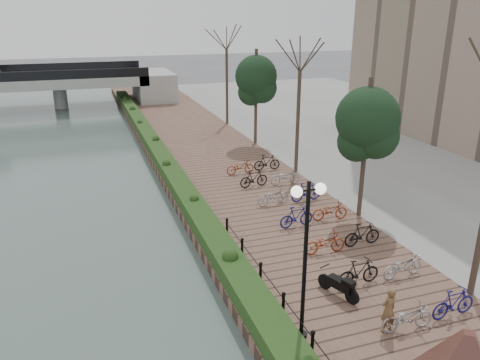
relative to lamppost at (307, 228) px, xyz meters
name	(u,v)px	position (x,y,z in m)	size (l,w,h in m)	color
promenade	(226,174)	(2.53, 15.68, -3.78)	(8.00, 75.00, 0.50)	brown
inland_pavement	(438,151)	(18.53, 15.68, -3.78)	(24.00, 75.00, 0.50)	gray
hedge	(164,160)	(-0.87, 18.18, -3.23)	(1.10, 56.00, 0.60)	#1E3814
chain_fence	(297,323)	(-0.07, 0.18, -3.18)	(0.10, 14.10, 0.70)	black
lamppost	(307,228)	(0.00, 0.00, 0.00)	(1.02, 0.32, 4.90)	black
motorcycle	(338,284)	(2.10, 1.49, -3.07)	(0.46, 1.46, 0.91)	black
pedestrian	(388,310)	(2.53, -0.62, -2.78)	(0.55, 0.36, 1.50)	brown
bicycle_parking	(313,213)	(4.02, 7.08, -3.06)	(2.40, 17.32, 1.00)	#999B9E
street_trees	(325,133)	(6.53, 10.86, -0.35)	(3.20, 37.12, 6.80)	#372820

